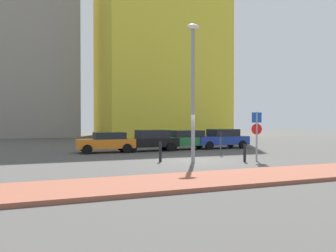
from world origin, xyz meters
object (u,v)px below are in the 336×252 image
at_px(parking_sign_post, 257,130).
at_px(traffic_bollard_mid, 193,149).
at_px(parking_meter, 221,141).
at_px(traffic_bollard_far, 160,152).
at_px(parked_car_orange, 106,142).
at_px(parked_car_black, 150,140).
at_px(parked_car_blue, 221,138).
at_px(street_lamp, 193,81).
at_px(traffic_bollard_near, 245,153).
at_px(parked_car_green, 187,139).

height_order(parking_sign_post, traffic_bollard_mid, parking_sign_post).
bearing_deg(traffic_bollard_mid, parking_meter, 6.63).
bearing_deg(parking_meter, traffic_bollard_far, -157.69).
distance_m(parked_car_orange, parked_car_black, 3.18).
height_order(parked_car_blue, street_lamp, street_lamp).
relative_size(parking_sign_post, traffic_bollard_mid, 2.78).
bearing_deg(parked_car_blue, traffic_bollard_near, -113.11).
distance_m(parking_meter, traffic_bollard_far, 5.30).
bearing_deg(street_lamp, parking_sign_post, -15.17).
bearing_deg(parked_car_black, parked_car_orange, -178.48).
distance_m(parked_car_orange, street_lamp, 8.68).
height_order(parked_car_orange, traffic_bollard_near, parked_car_orange).
bearing_deg(street_lamp, traffic_bollard_near, -19.98).
xyz_separation_m(parked_car_green, traffic_bollard_far, (-4.84, -7.02, -0.25)).
distance_m(parked_car_green, parked_car_blue, 2.99).
bearing_deg(traffic_bollard_far, street_lamp, -26.45).
height_order(parked_car_orange, parked_car_green, parked_car_green).
bearing_deg(parked_car_orange, parking_sign_post, -51.86).
bearing_deg(parked_car_green, parking_sign_post, -89.34).
bearing_deg(traffic_bollard_far, parked_car_orange, 103.07).
height_order(traffic_bollard_near, traffic_bollard_mid, traffic_bollard_mid).
distance_m(parked_car_green, street_lamp, 9.16).
distance_m(parked_car_green, traffic_bollard_far, 8.53).
bearing_deg(traffic_bollard_far, parking_sign_post, -18.91).
bearing_deg(parked_car_orange, parked_car_black, 1.52).
xyz_separation_m(parked_car_black, parked_car_blue, (6.16, 0.26, -0.00)).
xyz_separation_m(parked_car_blue, traffic_bollard_far, (-7.83, -6.88, -0.27)).
relative_size(parked_car_orange, parked_car_black, 0.93).
bearing_deg(parked_car_black, street_lamp, -90.80).
bearing_deg(parking_sign_post, parking_meter, 90.83).
bearing_deg(parked_car_blue, parking_sign_post, -108.60).
relative_size(parked_car_blue, traffic_bollard_far, 4.18).
distance_m(parked_car_black, parked_car_blue, 6.17).
height_order(parked_car_green, traffic_bollard_far, parked_car_green).
distance_m(parked_car_black, street_lamp, 8.17).
height_order(parked_car_orange, traffic_bollard_far, parked_car_orange).
bearing_deg(traffic_bollard_mid, street_lamp, -116.29).
relative_size(parked_car_green, street_lamp, 0.61).
height_order(parking_meter, traffic_bollard_mid, parking_meter).
relative_size(parked_car_orange, parked_car_blue, 0.90).
relative_size(parking_sign_post, parking_meter, 1.85).
bearing_deg(street_lamp, parking_meter, 39.89).
bearing_deg(parking_meter, traffic_bollard_mid, -173.37).
distance_m(traffic_bollard_near, traffic_bollard_mid, 3.74).
bearing_deg(traffic_bollard_near, parked_car_green, 85.53).
bearing_deg(parked_car_blue, traffic_bollard_far, -138.69).
bearing_deg(parked_car_orange, parked_car_green, 4.45).
bearing_deg(parked_car_blue, parking_meter, -121.09).
bearing_deg(traffic_bollard_near, traffic_bollard_far, 157.52).
bearing_deg(parked_car_green, parked_car_orange, -175.55).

